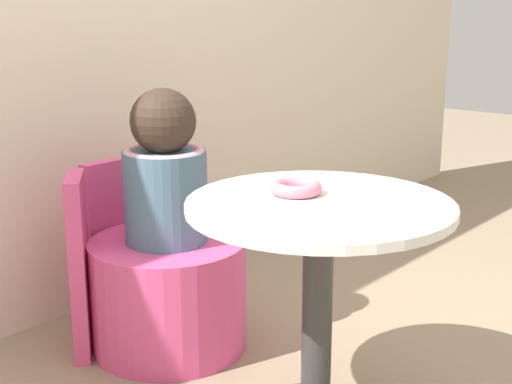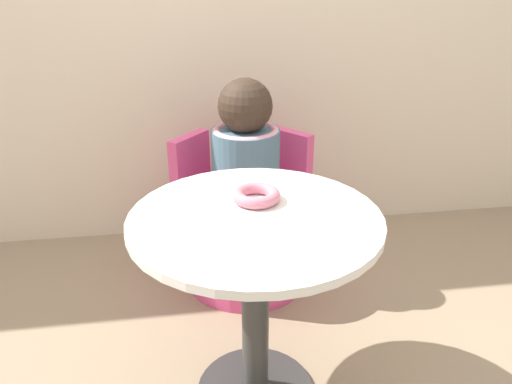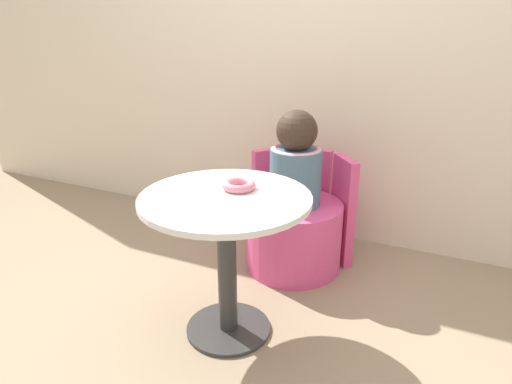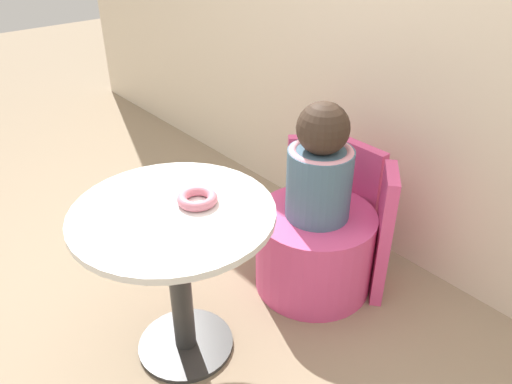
# 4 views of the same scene
# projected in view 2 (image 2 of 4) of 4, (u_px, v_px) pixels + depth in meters

# --- Properties ---
(ground_plane) EXTENTS (12.00, 12.00, 0.00)m
(ground_plane) POSITION_uv_depth(u_px,v_px,m) (258.00, 381.00, 1.67)
(ground_plane) COLOR gray
(round_table) EXTENTS (0.70, 0.70, 0.65)m
(round_table) POSITION_uv_depth(u_px,v_px,m) (255.00, 267.00, 1.43)
(round_table) COLOR #333333
(round_table) RESTS_ON ground_plane
(tub_chair) EXTENTS (0.53, 0.53, 0.38)m
(tub_chair) POSITION_uv_depth(u_px,v_px,m) (246.00, 240.00, 2.15)
(tub_chair) COLOR #E54C8C
(tub_chair) RESTS_ON ground_plane
(booth_backrest) EXTENTS (0.62, 0.23, 0.61)m
(booth_backrest) POSITION_uv_depth(u_px,v_px,m) (240.00, 194.00, 2.30)
(booth_backrest) COLOR #E54C8C
(booth_backrest) RESTS_ON ground_plane
(child_figure) EXTENTS (0.27, 0.27, 0.51)m
(child_figure) POSITION_uv_depth(u_px,v_px,m) (246.00, 148.00, 1.97)
(child_figure) COLOR slate
(child_figure) RESTS_ON tub_chair
(donut) EXTENTS (0.14, 0.14, 0.03)m
(donut) POSITION_uv_depth(u_px,v_px,m) (257.00, 195.00, 1.43)
(donut) COLOR pink
(donut) RESTS_ON round_table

